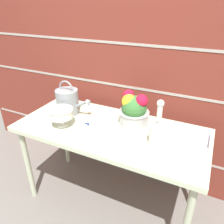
{
  "coord_description": "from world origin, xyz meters",
  "views": [
    {
      "loc": [
        0.61,
        -1.24,
        1.59
      ],
      "look_at": [
        0.0,
        0.03,
        0.86
      ],
      "focal_mm": 35.0,
      "sensor_mm": 36.0,
      "label": 1
    }
  ],
  "objects": [
    {
      "name": "figurine_vase",
      "position": [
        -0.1,
        -0.14,
        0.8
      ],
      "size": [
        0.06,
        0.06,
        0.15
      ],
      "color": "white",
      "rests_on": "patio_table"
    },
    {
      "name": "watering_can",
      "position": [
        -0.42,
        0.07,
        0.85
      ],
      "size": [
        0.33,
        0.18,
        0.29
      ],
      "color": "gray",
      "rests_on": "patio_table"
    },
    {
      "name": "wire_tray",
      "position": [
        0.54,
        0.08,
        0.75
      ],
      "size": [
        0.3,
        0.19,
        0.04
      ],
      "color": "#B7B7BC",
      "rests_on": "patio_table"
    },
    {
      "name": "brick_wall",
      "position": [
        0.0,
        0.45,
        1.1
      ],
      "size": [
        3.6,
        0.08,
        2.2
      ],
      "color": "maroon",
      "rests_on": "ground_plane"
    },
    {
      "name": "patio_table",
      "position": [
        0.0,
        0.0,
        0.67
      ],
      "size": [
        1.41,
        0.64,
        0.74
      ],
      "color": "beige",
      "rests_on": "ground_plane"
    },
    {
      "name": "ground_plane",
      "position": [
        0.0,
        0.0,
        0.0
      ],
      "size": [
        12.0,
        12.0,
        0.0
      ],
      "primitive_type": "plane",
      "color": "slate"
    },
    {
      "name": "crystal_pedestal_bowl",
      "position": [
        -0.34,
        -0.12,
        0.84
      ],
      "size": [
        0.19,
        0.19,
        0.14
      ],
      "color": "silver",
      "rests_on": "patio_table"
    },
    {
      "name": "glass_decanter",
      "position": [
        0.36,
        -0.05,
        0.84
      ],
      "size": [
        0.1,
        0.1,
        0.32
      ],
      "color": "silver",
      "rests_on": "patio_table"
    },
    {
      "name": "flower_planter",
      "position": [
        0.13,
        0.14,
        0.86
      ],
      "size": [
        0.23,
        0.23,
        0.26
      ],
      "color": "#ADADB2",
      "rests_on": "patio_table"
    }
  ]
}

